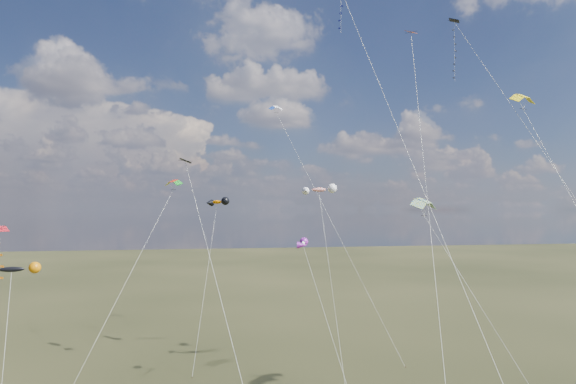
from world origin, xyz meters
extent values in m
cube|color=black|center=(17.71, 17.78, 37.10)|extent=(1.43, 1.45, 0.37)
cylinder|color=silver|center=(19.74, 3.82, 18.55)|extent=(4.10, 27.94, 37.12)
cylinder|color=silver|center=(5.84, 1.57, 19.59)|extent=(1.30, 31.37, 39.20)
cube|color=black|center=(-9.77, 10.12, 21.14)|extent=(0.97, 1.02, 0.35)
cylinder|color=silver|center=(-7.15, 2.91, 10.57)|extent=(5.27, 14.44, 21.15)
cube|color=red|center=(-22.72, 8.88, 15.91)|extent=(1.37, 1.35, 0.38)
cube|color=#E74D00|center=(9.82, 11.14, 33.07)|extent=(1.13, 1.10, 0.35)
cylinder|color=silver|center=(6.23, 0.65, 16.53)|extent=(7.22, 21.01, 33.08)
cylinder|color=silver|center=(8.31, 31.60, 16.01)|extent=(11.27, 18.70, 32.03)
cube|color=#332316|center=(13.93, 22.26, 0.06)|extent=(0.10, 0.10, 0.12)
cylinder|color=silver|center=(14.54, 7.22, 9.05)|extent=(6.76, 9.00, 18.11)
cylinder|color=silver|center=(-15.76, 23.26, 10.31)|extent=(9.00, 13.00, 20.63)
ellipsoid|color=black|center=(-22.58, 11.04, 12.78)|extent=(3.62, 1.30, 0.93)
cylinder|color=silver|center=(-21.86, 7.39, 6.39)|extent=(1.47, 7.34, 12.79)
ellipsoid|color=orange|center=(-6.09, 32.64, 18.23)|extent=(2.84, 2.55, 1.16)
cylinder|color=silver|center=(-7.57, 27.89, 9.12)|extent=(2.99, 9.53, 18.24)
cube|color=#332316|center=(-9.04, 23.14, 0.06)|extent=(0.10, 0.10, 0.12)
ellipsoid|color=white|center=(0.36, 12.86, 14.34)|extent=(1.43, 2.36, 0.83)
cylinder|color=silver|center=(1.88, 9.16, 7.17)|extent=(3.09, 7.41, 14.36)
ellipsoid|color=red|center=(4.42, 23.10, 19.45)|extent=(3.37, 1.80, 1.22)
cylinder|color=silver|center=(4.37, 17.86, 9.72)|extent=(0.13, 10.51, 19.46)
camera|label=1|loc=(-9.45, -31.00, 17.26)|focal=32.00mm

